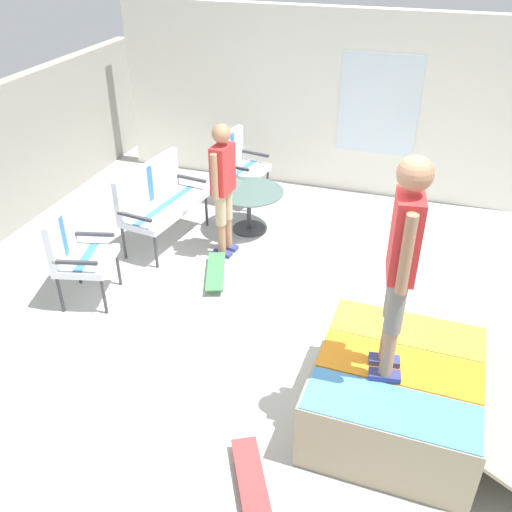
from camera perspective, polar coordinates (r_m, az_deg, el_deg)
ground_plane at (r=5.77m, az=1.75°, el=-8.65°), size 12.00×12.00×0.10m
house_facade at (r=8.54m, az=6.27°, el=15.26°), size 0.23×6.00×2.58m
skate_ramp at (r=4.87m, az=14.27°, el=-13.38°), size 1.46×2.16×0.63m
patio_bench at (r=7.19m, az=-9.95°, el=5.95°), size 1.32×0.72×1.02m
patio_chair_near_house at (r=8.17m, az=-1.87°, el=9.63°), size 0.71×0.65×1.02m
patio_chair_by_wall at (r=6.25m, az=-17.88°, el=0.62°), size 0.74×0.68×1.02m
patio_table at (r=7.40m, az=-0.71°, el=5.43°), size 0.90×0.90×0.57m
person_watching at (r=6.65m, az=-3.35°, el=7.51°), size 0.48×0.27×1.65m
person_skater at (r=3.96m, az=14.53°, el=-0.05°), size 0.48×0.28×1.76m
skateboard_by_bench at (r=6.57m, az=-4.08°, el=-1.56°), size 0.82×0.45×0.10m
skateboard_spare at (r=4.47m, az=-0.44°, el=-21.86°), size 0.80×0.55×0.10m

